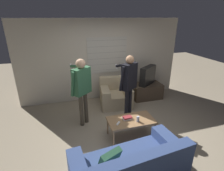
# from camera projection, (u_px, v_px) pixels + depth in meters

# --- Properties ---
(ground_plane) EXTENTS (16.00, 16.00, 0.00)m
(ground_plane) POSITION_uv_depth(u_px,v_px,m) (122.00, 131.00, 4.25)
(ground_plane) COLOR gray
(wall_back) EXTENTS (5.20, 0.08, 2.55)m
(wall_back) POSITION_uv_depth(u_px,v_px,m) (102.00, 60.00, 5.58)
(wall_back) COLOR beige
(wall_back) RESTS_ON ground_plane
(couch_blue) EXTENTS (1.95, 1.02, 0.77)m
(couch_blue) POSITION_uv_depth(u_px,v_px,m) (130.00, 168.00, 2.84)
(couch_blue) COLOR #384C7F
(couch_blue) RESTS_ON ground_plane
(armchair_beige) EXTENTS (1.01, 0.95, 0.83)m
(armchair_beige) POSITION_uv_depth(u_px,v_px,m) (115.00, 95.00, 5.43)
(armchair_beige) COLOR #C6B289
(armchair_beige) RESTS_ON ground_plane
(coffee_table) EXTENTS (1.04, 0.56, 0.45)m
(coffee_table) POSITION_uv_depth(u_px,v_px,m) (131.00, 121.00, 3.92)
(coffee_table) COLOR #9E754C
(coffee_table) RESTS_ON ground_plane
(tv_stand) EXTENTS (0.97, 0.57, 0.50)m
(tv_stand) POSITION_uv_depth(u_px,v_px,m) (146.00, 91.00, 5.88)
(tv_stand) COLOR #4C3D2D
(tv_stand) RESTS_ON ground_plane
(tv) EXTENTS (0.70, 0.59, 0.60)m
(tv) POSITION_uv_depth(u_px,v_px,m) (148.00, 75.00, 5.68)
(tv) COLOR black
(tv) RESTS_ON tv_stand
(person_left_standing) EXTENTS (0.54, 0.87, 1.71)m
(person_left_standing) POSITION_uv_depth(u_px,v_px,m) (82.00, 84.00, 4.15)
(person_left_standing) COLOR #4C4233
(person_left_standing) RESTS_ON ground_plane
(person_right_standing) EXTENTS (0.53, 0.86, 1.74)m
(person_right_standing) POSITION_uv_depth(u_px,v_px,m) (129.00, 80.00, 4.35)
(person_right_standing) COLOR black
(person_right_standing) RESTS_ON ground_plane
(book_stack) EXTENTS (0.22, 0.15, 0.06)m
(book_stack) POSITION_uv_depth(u_px,v_px,m) (127.00, 118.00, 3.91)
(book_stack) COLOR beige
(book_stack) RESTS_ON coffee_table
(soda_can) EXTENTS (0.07, 0.07, 0.13)m
(soda_can) POSITION_uv_depth(u_px,v_px,m) (138.00, 119.00, 3.81)
(soda_can) COLOR silver
(soda_can) RESTS_ON coffee_table
(spare_remote) EXTENTS (0.12, 0.12, 0.02)m
(spare_remote) POSITION_uv_depth(u_px,v_px,m) (118.00, 123.00, 3.74)
(spare_remote) COLOR white
(spare_remote) RESTS_ON coffee_table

